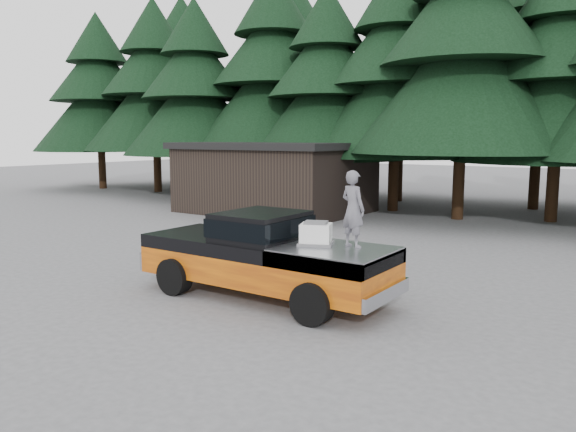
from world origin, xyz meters
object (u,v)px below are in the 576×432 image
Objects in this scene: man_on_bed at (353,209)px; air_compressor at (316,235)px; pickup_truck at (265,269)px; utility_building at (275,177)px.

air_compressor is at bearing 32.11° from man_on_bed.
utility_building reaches higher than pickup_truck.
utility_building is (-10.40, 11.65, -0.45)m from man_on_bed.
utility_building reaches higher than man_on_bed.
utility_building is at bearing 106.59° from air_compressor.
man_on_bed reaches higher than air_compressor.
air_compressor is 0.96m from man_on_bed.
pickup_truck is at bearing 160.76° from air_compressor.
utility_building is at bearing -32.84° from man_on_bed.
man_on_bed is 15.62m from utility_building.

